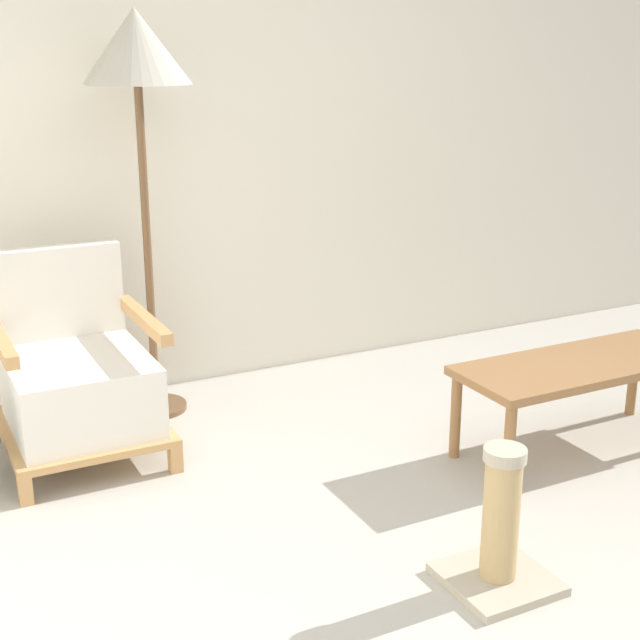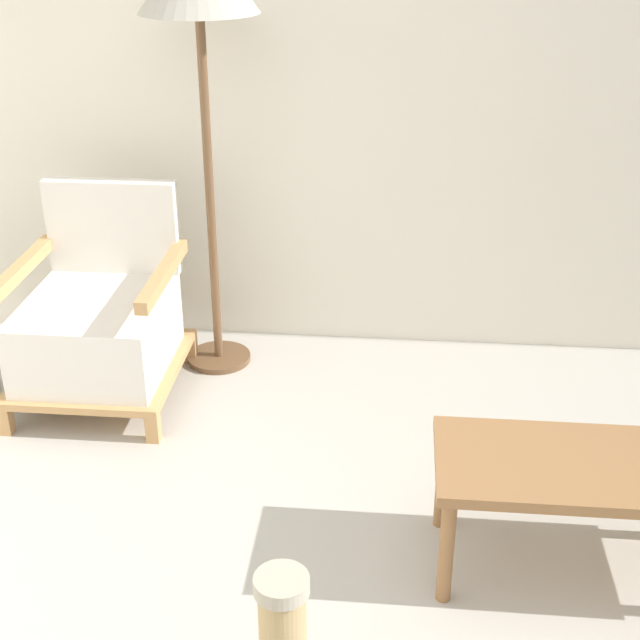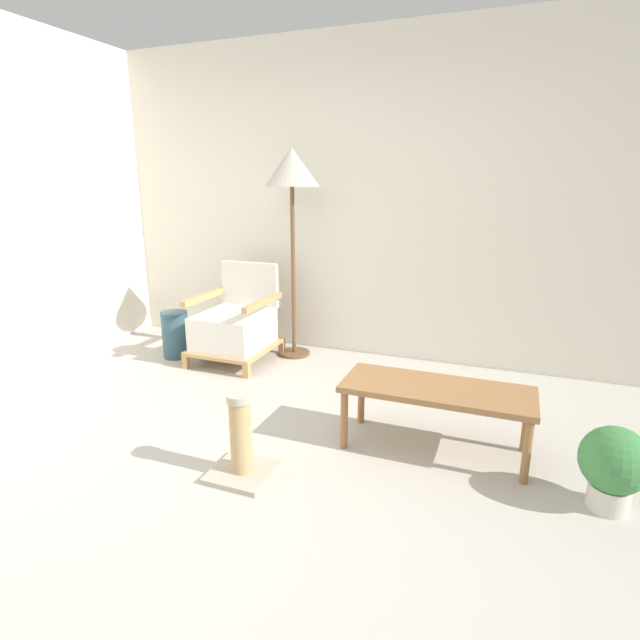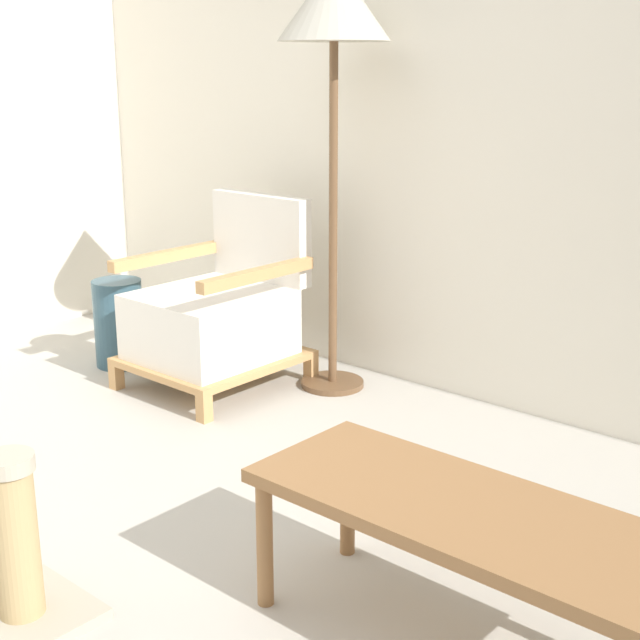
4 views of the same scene
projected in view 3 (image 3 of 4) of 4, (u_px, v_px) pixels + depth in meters
ground_plane at (219, 490)px, 2.53m from camera, size 14.00×14.00×0.00m
wall_back at (360, 201)px, 4.26m from camera, size 8.00×0.06×2.70m
armchair at (236, 324)px, 4.31m from camera, size 0.63×0.69×0.82m
floor_lamp at (292, 176)px, 4.10m from camera, size 0.46×0.46×1.78m
coffee_table at (436, 394)px, 2.83m from camera, size 1.07×0.42×0.39m
vase at (175, 334)px, 4.41m from camera, size 0.23×0.23×0.41m
potted_plant at (614, 465)px, 2.33m from camera, size 0.32×0.32×0.42m
scratching_post at (241, 446)px, 2.62m from camera, size 0.32×0.32×0.47m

